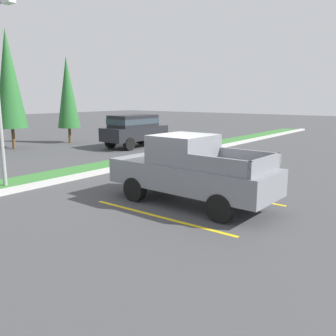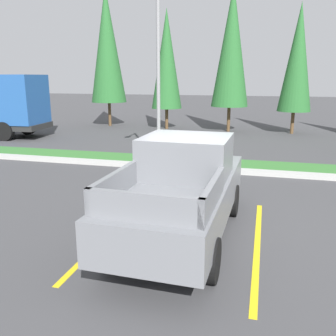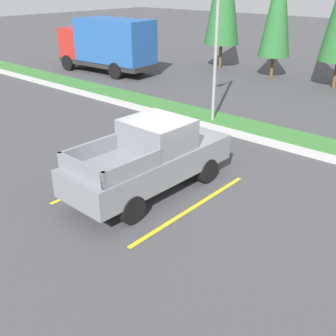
% 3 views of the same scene
% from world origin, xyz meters
% --- Properties ---
extents(ground_plane, '(120.00, 120.00, 0.00)m').
position_xyz_m(ground_plane, '(0.00, 0.00, 0.00)').
color(ground_plane, '#424244').
extents(parking_line_near, '(0.12, 4.80, 0.01)m').
position_xyz_m(parking_line_near, '(-1.66, -0.61, 0.00)').
color(parking_line_near, yellow).
rests_on(parking_line_near, ground).
extents(parking_line_far, '(0.12, 4.80, 0.01)m').
position_xyz_m(parking_line_far, '(1.44, -0.61, 0.00)').
color(parking_line_far, yellow).
rests_on(parking_line_far, ground).
extents(curb_strip, '(56.00, 0.40, 0.15)m').
position_xyz_m(curb_strip, '(0.00, 5.00, 0.07)').
color(curb_strip, '#B2B2AD').
rests_on(curb_strip, ground).
extents(grass_median, '(56.00, 1.80, 0.06)m').
position_xyz_m(grass_median, '(0.00, 6.10, 0.03)').
color(grass_median, '#387533').
rests_on(grass_median, ground).
extents(pickup_truck_main, '(2.08, 5.27, 2.10)m').
position_xyz_m(pickup_truck_main, '(-0.11, -0.56, 1.04)').
color(pickup_truck_main, black).
rests_on(pickup_truck_main, ground).
extents(suv_distant, '(4.63, 2.03, 2.10)m').
position_xyz_m(suv_distant, '(8.29, 9.60, 1.24)').
color(suv_distant, black).
rests_on(suv_distant, ground).
extents(cypress_tree_right_inner, '(1.91, 1.91, 7.34)m').
position_xyz_m(cypress_tree_right_inner, '(3.04, 15.20, 4.32)').
color(cypress_tree_right_inner, brown).
rests_on(cypress_tree_right_inner, ground).
extents(cypress_tree_rightmost, '(1.57, 1.57, 6.03)m').
position_xyz_m(cypress_tree_rightmost, '(7.16, 14.92, 3.55)').
color(cypress_tree_rightmost, brown).
rests_on(cypress_tree_rightmost, ground).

